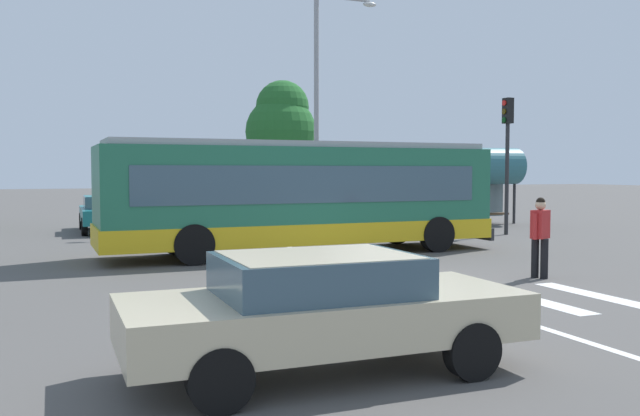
{
  "coord_description": "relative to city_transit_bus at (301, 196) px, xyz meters",
  "views": [
    {
      "loc": [
        -6.71,
        -12.58,
        2.28
      ],
      "look_at": [
        -0.14,
        3.89,
        1.3
      ],
      "focal_mm": 37.85,
      "sensor_mm": 36.0,
      "label": 1
    }
  ],
  "objects": [
    {
      "name": "ground_plane",
      "position": [
        0.33,
        -4.82,
        -1.59
      ],
      "size": [
        160.0,
        160.0,
        0.0
      ],
      "primitive_type": "plane",
      "color": "#514F4C"
    },
    {
      "name": "city_transit_bus",
      "position": [
        0.0,
        0.0,
        0.0
      ],
      "size": [
        11.01,
        2.78,
        3.06
      ],
      "color": "black",
      "rests_on": "ground_plane"
    },
    {
      "name": "pedestrian_crossing_street",
      "position": [
        3.21,
        -5.94,
        -0.62
      ],
      "size": [
        0.54,
        0.4,
        1.72
      ],
      "color": "black",
      "rests_on": "ground_plane"
    },
    {
      "name": "foreground_sedan",
      "position": [
        -3.58,
        -10.46,
        -0.82
      ],
      "size": [
        4.51,
        1.89,
        1.35
      ],
      "color": "black",
      "rests_on": "ground_plane"
    },
    {
      "name": "parked_car_teal",
      "position": [
        -4.48,
        8.96,
        -0.82
      ],
      "size": [
        1.91,
        4.52,
        1.35
      ],
      "color": "black",
      "rests_on": "ground_plane"
    },
    {
      "name": "parked_car_charcoal",
      "position": [
        -1.55,
        8.79,
        -0.82
      ],
      "size": [
        1.94,
        4.53,
        1.35
      ],
      "color": "black",
      "rests_on": "ground_plane"
    },
    {
      "name": "parked_car_champagne",
      "position": [
        0.98,
        8.99,
        -0.82
      ],
      "size": [
        1.89,
        4.51,
        1.35
      ],
      "color": "black",
      "rests_on": "ground_plane"
    },
    {
      "name": "parked_car_white",
      "position": [
        3.66,
        9.02,
        -0.82
      ],
      "size": [
        1.91,
        4.52,
        1.35
      ],
      "color": "black",
      "rests_on": "ground_plane"
    },
    {
      "name": "parked_car_black",
      "position": [
        6.36,
        8.95,
        -0.82
      ],
      "size": [
        1.9,
        4.51,
        1.35
      ],
      "color": "black",
      "rests_on": "ground_plane"
    },
    {
      "name": "traffic_light_far_corner",
      "position": [
        8.72,
        2.46,
        1.67
      ],
      "size": [
        0.33,
        0.32,
        4.86
      ],
      "color": "#28282B",
      "rests_on": "ground_plane"
    },
    {
      "name": "bus_stop_shelter",
      "position": [
        10.24,
        6.51,
        0.83
      ],
      "size": [
        4.03,
        1.54,
        3.25
      ],
      "color": "#28282B",
      "rests_on": "ground_plane"
    },
    {
      "name": "twin_arm_street_lamp",
      "position": [
        3.61,
        8.04,
        4.23
      ],
      "size": [
        5.33,
        0.32,
        9.42
      ],
      "color": "#939399",
      "rests_on": "ground_plane"
    },
    {
      "name": "background_tree_right",
      "position": [
        4.53,
        15.25,
        3.03
      ],
      "size": [
        3.6,
        3.6,
        6.87
      ],
      "color": "brown",
      "rests_on": "ground_plane"
    },
    {
      "name": "crosswalk_painted_stripes",
      "position": [
        -0.53,
        -7.87,
        -1.58
      ],
      "size": [
        7.16,
        2.72,
        0.01
      ],
      "color": "silver",
      "rests_on": "ground_plane"
    },
    {
      "name": "lane_center_line",
      "position": [
        0.2,
        -2.82,
        -1.58
      ],
      "size": [
        0.16,
        24.0,
        0.01
      ],
      "primitive_type": "cube",
      "color": "silver",
      "rests_on": "ground_plane"
    }
  ]
}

